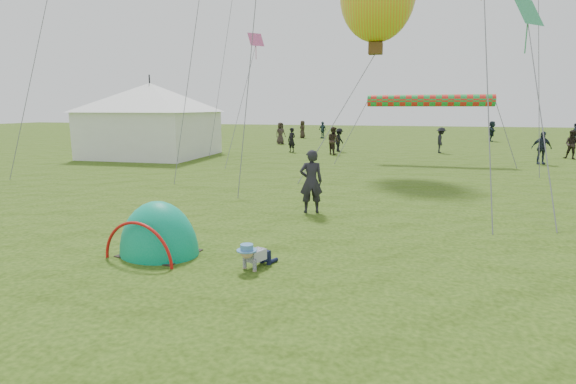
% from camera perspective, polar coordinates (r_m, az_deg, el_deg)
% --- Properties ---
extents(ground, '(140.00, 140.00, 0.00)m').
position_cam_1_polar(ground, '(8.23, -10.18, -10.63)').
color(ground, '#1F370A').
extents(crawling_toddler, '(0.71, 0.81, 0.52)m').
position_cam_1_polar(crawling_toddler, '(8.49, -4.34, -7.95)').
color(crawling_toddler, black).
rests_on(crawling_toddler, ground).
extents(popup_tent, '(1.90, 1.66, 2.20)m').
position_cam_1_polar(popup_tent, '(9.72, -15.99, -7.52)').
color(popup_tent, '#009164').
rests_on(popup_tent, ground).
extents(standing_adult, '(0.76, 0.62, 1.81)m').
position_cam_1_polar(standing_adult, '(12.75, 2.95, 1.34)').
color(standing_adult, black).
rests_on(standing_adult, ground).
extents(event_marquee, '(7.07, 7.07, 4.75)m').
position_cam_1_polar(event_marquee, '(29.05, -16.95, 9.05)').
color(event_marquee, white).
rests_on(event_marquee, ground).
extents(crowd_person_0, '(0.71, 0.62, 1.64)m').
position_cam_1_polar(crowd_person_0, '(30.30, 0.47, 6.62)').
color(crowd_person_0, black).
rests_on(crowd_person_0, ground).
extents(crowd_person_1, '(0.99, 1.08, 1.80)m').
position_cam_1_polar(crowd_person_1, '(48.63, -9.87, 8.08)').
color(crowd_person_1, '#3E2C29').
rests_on(crowd_person_1, ground).
extents(crowd_person_2, '(0.73, 1.07, 1.69)m').
position_cam_1_polar(crowd_person_2, '(44.72, 32.64, 6.29)').
color(crowd_person_2, '#23303C').
rests_on(crowd_person_2, ground).
extents(crowd_person_3, '(0.68, 1.12, 1.69)m').
position_cam_1_polar(crowd_person_3, '(31.48, 18.84, 6.24)').
color(crowd_person_3, black).
rests_on(crowd_person_3, ground).
extents(crowd_person_4, '(1.01, 1.01, 1.77)m').
position_cam_1_polar(crowd_person_4, '(37.34, -0.96, 7.48)').
color(crowd_person_4, '#312724').
rests_on(crowd_person_4, ground).
extents(crowd_person_5, '(0.74, 1.72, 1.80)m').
position_cam_1_polar(crowd_person_5, '(44.04, 24.46, 7.04)').
color(crowd_person_5, black).
rests_on(crowd_person_5, ground).
extents(crowd_person_6, '(0.67, 0.68, 1.58)m').
position_cam_1_polar(crowd_person_6, '(44.33, -13.89, 7.55)').
color(crowd_person_6, black).
rests_on(crowd_person_6, ground).
extents(crowd_person_7, '(1.02, 0.96, 1.68)m').
position_cam_1_polar(crowd_person_7, '(31.12, 32.39, 5.10)').
color(crowd_person_7, black).
rests_on(crowd_person_7, ground).
extents(crowd_person_8, '(1.07, 0.57, 1.74)m').
position_cam_1_polar(crowd_person_8, '(27.34, 29.50, 4.90)').
color(crowd_person_8, '#212A38').
rests_on(crowd_person_8, ground).
extents(crowd_person_9, '(0.87, 1.16, 1.59)m').
position_cam_1_polar(crowd_person_9, '(31.00, 6.51, 6.59)').
color(crowd_person_9, black).
rests_on(crowd_person_9, ground).
extents(crowd_person_10, '(0.65, 0.90, 1.70)m').
position_cam_1_polar(crowd_person_10, '(44.88, 1.87, 7.96)').
color(crowd_person_10, black).
rests_on(crowd_person_10, ground).
extents(crowd_person_13, '(1.08, 1.07, 1.76)m').
position_cam_1_polar(crowd_person_13, '(29.05, 5.76, 6.50)').
color(crowd_person_13, '#2F251D').
rests_on(crowd_person_13, ground).
extents(crowd_person_14, '(1.01, 0.88, 1.63)m').
position_cam_1_polar(crowd_person_14, '(44.40, 4.40, 7.87)').
color(crowd_person_14, '#273E48').
rests_on(crowd_person_14, ground).
extents(rainbow_tube_kite, '(6.54, 0.64, 0.64)m').
position_cam_1_polar(rainbow_tube_kite, '(25.72, 17.51, 11.02)').
color(rainbow_tube_kite, red).
extents(diamond_kite_3, '(1.10, 1.10, 0.90)m').
position_cam_1_polar(diamond_kite_3, '(17.36, 28.24, 19.55)').
color(diamond_kite_3, '#37A669').
extents(diamond_kite_5, '(0.92, 0.92, 0.75)m').
position_cam_1_polar(diamond_kite_5, '(27.07, -4.11, 18.75)').
color(diamond_kite_5, '#D85698').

